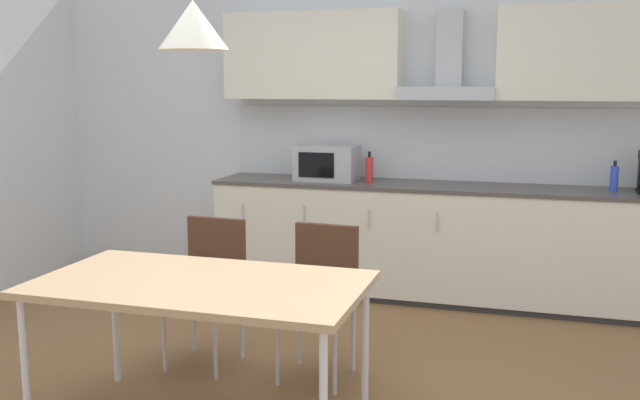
{
  "coord_description": "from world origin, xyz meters",
  "views": [
    {
      "loc": [
        1.37,
        -3.36,
        1.68
      ],
      "look_at": [
        0.18,
        0.61,
        1.0
      ],
      "focal_mm": 40.0,
      "sensor_mm": 36.0,
      "label": 1
    }
  ],
  "objects": [
    {
      "name": "ground_plane",
      "position": [
        0.0,
        0.0,
        -0.01
      ],
      "size": [
        8.21,
        7.2,
        0.02
      ],
      "primitive_type": "cube",
      "color": "brown"
    },
    {
      "name": "wall_back",
      "position": [
        0.0,
        2.45,
        1.28
      ],
      "size": [
        6.57,
        0.1,
        2.55
      ],
      "primitive_type": "cube",
      "color": "silver",
      "rests_on": "ground_plane"
    },
    {
      "name": "kitchen_counter",
      "position": [
        0.72,
        2.11,
        0.46
      ],
      "size": [
        3.61,
        0.62,
        0.91
      ],
      "color": "#333333",
      "rests_on": "ground_plane"
    },
    {
      "name": "backsplash_tile",
      "position": [
        0.72,
        2.39,
        1.2
      ],
      "size": [
        3.59,
        0.02,
        0.58
      ],
      "primitive_type": "cube",
      "color": "silver",
      "rests_on": "kitchen_counter"
    },
    {
      "name": "upper_wall_cabinets",
      "position": [
        0.72,
        2.23,
        1.89
      ],
      "size": [
        3.59,
        0.4,
        0.69
      ],
      "color": "silver"
    },
    {
      "name": "microwave",
      "position": [
        -0.21,
        2.1,
        1.05
      ],
      "size": [
        0.48,
        0.35,
        0.28
      ],
      "color": "#ADADB2",
      "rests_on": "kitchen_counter"
    },
    {
      "name": "bottle_blue",
      "position": [
        1.94,
        2.12,
        1.0
      ],
      "size": [
        0.06,
        0.06,
        0.22
      ],
      "color": "blue",
      "rests_on": "kitchen_counter"
    },
    {
      "name": "bottle_red",
      "position": [
        0.14,
        2.09,
        1.01
      ],
      "size": [
        0.06,
        0.06,
        0.24
      ],
      "color": "red",
      "rests_on": "kitchen_counter"
    },
    {
      "name": "dining_table",
      "position": [
        -0.12,
        -0.38,
        0.71
      ],
      "size": [
        1.57,
        0.87,
        0.75
      ],
      "color": "tan",
      "rests_on": "ground_plane"
    },
    {
      "name": "chair_far_left",
      "position": [
        -0.47,
        0.44,
        0.53
      ],
      "size": [
        0.43,
        0.43,
        0.87
      ],
      "color": "#4C2D1E",
      "rests_on": "ground_plane"
    },
    {
      "name": "chair_far_right",
      "position": [
        0.24,
        0.44,
        0.53
      ],
      "size": [
        0.42,
        0.42,
        0.87
      ],
      "color": "#4C2D1E",
      "rests_on": "ground_plane"
    },
    {
      "name": "pendant_lamp",
      "position": [
        -0.12,
        -0.38,
        1.94
      ],
      "size": [
        0.32,
        0.32,
        0.22
      ],
      "primitive_type": "cone",
      "color": "silver"
    }
  ]
}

